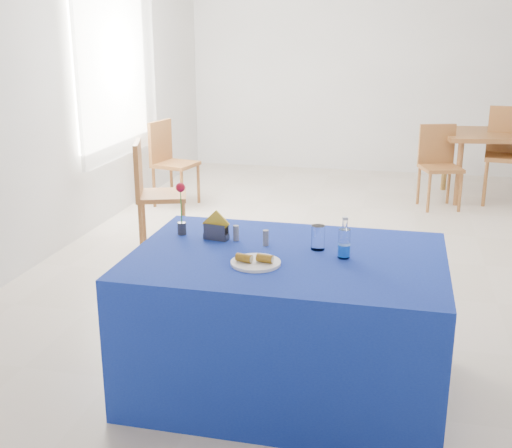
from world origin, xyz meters
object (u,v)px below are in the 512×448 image
at_px(plate, 256,263).
at_px(chair_bg_left, 439,160).
at_px(blue_table, 287,322).
at_px(oak_table, 509,139).
at_px(chair_win_b, 169,157).
at_px(chair_bg_right, 508,148).
at_px(chair_win_a, 151,187).
at_px(water_bottle, 344,244).

xyz_separation_m(plate, chair_bg_left, (1.06, 4.18, -0.26)).
distance_m(blue_table, oak_table, 4.84).
distance_m(plate, chair_win_b, 4.03).
height_order(chair_bg_right, chair_win_a, chair_bg_right).
xyz_separation_m(chair_bg_right, chair_win_a, (-3.24, -2.36, -0.06)).
xyz_separation_m(plate, chair_bg_right, (1.80, 4.55, -0.16)).
bearing_deg(chair_win_b, chair_bg_right, -63.19).
bearing_deg(chair_win_b, chair_win_a, -153.59).
bearing_deg(blue_table, water_bottle, 3.32).
height_order(blue_table, chair_bg_left, chair_bg_left).
relative_size(blue_table, water_bottle, 7.44).
bearing_deg(oak_table, plate, -111.20).
bearing_deg(chair_bg_right, chair_bg_left, -146.23).
bearing_deg(chair_bg_left, chair_bg_right, 9.36).
distance_m(chair_bg_left, chair_bg_right, 0.84).
bearing_deg(blue_table, chair_win_b, 119.39).
bearing_deg(chair_win_a, chair_bg_left, -70.48).
bearing_deg(plate, chair_win_a, 123.23).
height_order(water_bottle, chair_win_a, water_bottle).
height_order(plate, chair_win_b, chair_win_b).
bearing_deg(chair_win_a, plate, -165.66).
bearing_deg(blue_table, chair_win_a, 127.78).
xyz_separation_m(oak_table, chair_win_a, (-3.26, -2.50, -0.13)).
bearing_deg(chair_bg_left, chair_win_b, 174.07).
height_order(blue_table, chair_win_a, chair_win_a).
height_order(blue_table, chair_win_b, chair_win_b).
xyz_separation_m(blue_table, chair_bg_left, (0.93, 4.00, 0.13)).
height_order(plate, chair_bg_left, chair_bg_left).
relative_size(water_bottle, chair_win_b, 0.23).
relative_size(chair_bg_left, chair_bg_right, 0.84).
relative_size(oak_table, chair_bg_left, 1.82).
bearing_deg(water_bottle, oak_table, 72.63).
bearing_deg(chair_win_b, chair_bg_left, -66.58).
bearing_deg(plate, blue_table, 53.86).
bearing_deg(plate, chair_bg_left, 75.80).
distance_m(plate, chair_win_a, 2.64).
distance_m(plate, oak_table, 5.04).
relative_size(water_bottle, chair_bg_right, 0.21).
bearing_deg(chair_win_a, water_bottle, -156.16).
bearing_deg(chair_bg_right, chair_win_a, -136.97).
xyz_separation_m(oak_table, chair_bg_left, (-0.77, -0.52, -0.17)).
bearing_deg(blue_table, chair_bg_right, 69.05).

